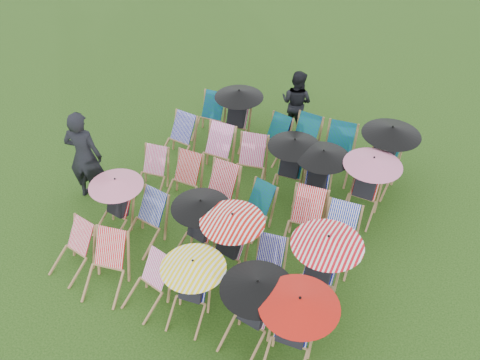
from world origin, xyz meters
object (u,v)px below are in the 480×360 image
at_px(deckchair_5, 292,331).
at_px(person_rear, 296,103).
at_px(person_left, 84,156).
at_px(deckchair_0, 72,251).
at_px(deckchair_29, 383,156).

distance_m(deckchair_5, person_rear, 5.98).
bearing_deg(deckchair_5, person_left, 157.35).
relative_size(deckchair_0, deckchair_5, 0.65).
xyz_separation_m(person_left, person_rear, (2.78, 3.91, -0.20)).
distance_m(deckchair_0, person_left, 2.01).
xyz_separation_m(deckchair_29, person_rear, (-2.25, 1.00, 0.06)).
distance_m(deckchair_5, deckchair_29, 4.57).
bearing_deg(person_rear, person_left, 61.82).
bearing_deg(person_left, deckchair_29, -165.27).
distance_m(deckchair_0, deckchair_5, 4.00).
distance_m(deckchair_0, person_rear, 5.88).
height_order(person_left, person_rear, person_left).
height_order(deckchair_0, deckchair_5, deckchair_5).
bearing_deg(person_rear, deckchair_0, 79.28).
bearing_deg(deckchair_0, person_rear, 81.21).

